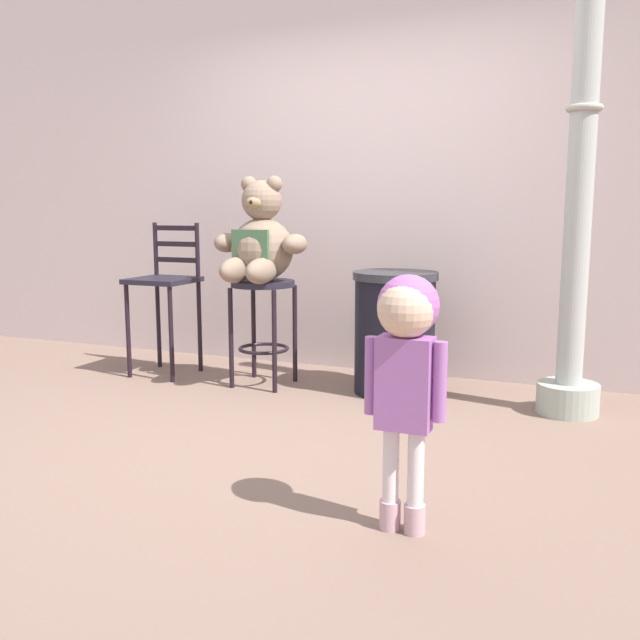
{
  "coord_description": "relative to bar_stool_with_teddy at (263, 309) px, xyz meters",
  "views": [
    {
      "loc": [
        1.6,
        -3.11,
        1.18
      ],
      "look_at": [
        0.22,
        0.22,
        0.61
      ],
      "focal_mm": 38.98,
      "sensor_mm": 36.0,
      "label": 1
    }
  ],
  "objects": [
    {
      "name": "teddy_bear",
      "position": [
        0.0,
        -0.03,
        0.45
      ],
      "size": [
        0.65,
        0.58,
        0.68
      ],
      "color": "#856E5A",
      "rests_on": "bar_stool_with_teddy"
    },
    {
      "name": "bar_chair_empty",
      "position": [
        -0.8,
        0.03,
        0.11
      ],
      "size": [
        0.42,
        0.42,
        1.09
      ],
      "color": "black",
      "rests_on": "ground_plane"
    },
    {
      "name": "trash_bin",
      "position": [
        0.87,
        0.14,
        -0.12
      ],
      "size": [
        0.54,
        0.54,
        0.79
      ],
      "color": "black",
      "rests_on": "ground_plane"
    },
    {
      "name": "building_wall",
      "position": [
        0.51,
        0.84,
        1.16
      ],
      "size": [
        7.46,
        0.3,
        3.37
      ],
      "primitive_type": "cube",
      "color": "beige",
      "rests_on": "ground_plane"
    },
    {
      "name": "ground_plane",
      "position": [
        0.51,
        -1.0,
        -0.52
      ],
      "size": [
        24.0,
        24.0,
        0.0
      ],
      "primitive_type": "plane",
      "color": "#7F6455"
    },
    {
      "name": "child_walking",
      "position": [
        1.47,
        -1.75,
        0.18
      ],
      "size": [
        0.3,
        0.24,
        0.96
      ],
      "rotation": [
        0.0,
        0.0,
        0.91
      ],
      "color": "#C59AA2",
      "rests_on": "ground_plane"
    },
    {
      "name": "lamppost",
      "position": [
        1.95,
        0.07,
        0.68
      ],
      "size": [
        0.35,
        0.35,
        2.99
      ],
      "color": "#A5AD9E",
      "rests_on": "ground_plane"
    },
    {
      "name": "bar_stool_with_teddy",
      "position": [
        0.0,
        0.0,
        0.0
      ],
      "size": [
        0.43,
        0.43,
        0.71
      ],
      "color": "black",
      "rests_on": "ground_plane"
    }
  ]
}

